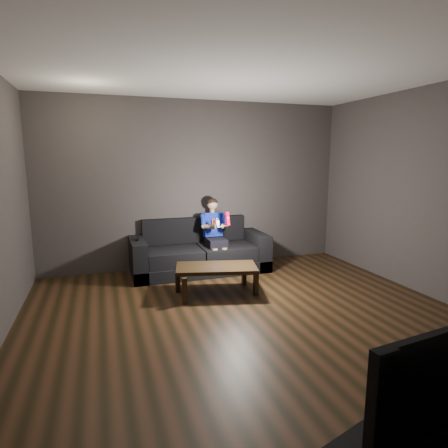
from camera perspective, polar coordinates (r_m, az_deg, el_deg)
name	(u,v)px	position (r m, az deg, el deg)	size (l,w,h in m)	color
floor	(256,326)	(4.18, 4.92, -15.28)	(5.00, 5.00, 0.00)	black
back_wall	(197,185)	(6.17, -4.13, 5.97)	(5.00, 0.04, 2.70)	#3C3634
right_wall	(447,194)	(5.32, 30.80, 3.93)	(0.04, 5.00, 2.70)	#3C3634
ceiling	(260,60)	(3.89, 5.57, 23.57)	(5.00, 5.00, 0.02)	silver
sofa	(199,254)	(6.01, -3.85, -4.61)	(2.13, 0.92, 0.82)	black
child	(214,228)	(5.92, -1.48, -0.62)	(0.43, 0.53, 1.05)	black
wii_remote_red	(227,219)	(5.53, 0.54, 0.81)	(0.06, 0.08, 0.21)	red
nunchuk_white	(218,222)	(5.49, -0.99, 0.23)	(0.07, 0.09, 0.14)	white
wii_remote_black	(137,239)	(5.70, -13.06, -2.29)	(0.05, 0.15, 0.03)	black
coffee_table	(216,270)	(4.97, -1.17, -6.98)	(1.14, 0.76, 0.38)	black
tv	(430,375)	(2.09, 28.85, -19.52)	(0.97, 0.13, 0.56)	black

